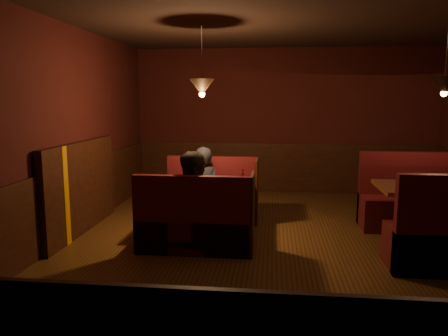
# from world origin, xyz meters

# --- Properties ---
(room) EXTENTS (6.02, 7.02, 2.92)m
(room) POSITION_xyz_m (-0.28, 0.05, 1.05)
(room) COLOR #3B2414
(room) RESTS_ON ground
(main_table) EXTENTS (1.32, 0.80, 0.93)m
(main_table) POSITION_xyz_m (-1.17, 0.50, 0.55)
(main_table) COLOR maroon
(main_table) RESTS_ON ground
(main_bench_far) EXTENTS (1.45, 0.52, 0.99)m
(main_bench_far) POSITION_xyz_m (-1.16, 1.25, 0.32)
(main_bench_far) COLOR #500F11
(main_bench_far) RESTS_ON ground
(main_bench_near) EXTENTS (1.45, 0.52, 0.99)m
(main_bench_near) POSITION_xyz_m (-1.16, -0.25, 0.32)
(main_bench_near) COLOR #500F11
(main_bench_near) RESTS_ON ground
(second_table) EXTENTS (1.42, 0.91, 0.80)m
(second_table) POSITION_xyz_m (1.84, 0.26, 0.59)
(second_table) COLOR maroon
(second_table) RESTS_ON ground
(second_bench_far) EXTENTS (1.57, 0.59, 1.12)m
(second_bench_far) POSITION_xyz_m (1.88, 1.10, 0.36)
(second_bench_far) COLOR #500F11
(second_bench_far) RESTS_ON ground
(diner_a) EXTENTS (0.61, 0.46, 1.52)m
(diner_a) POSITION_xyz_m (-1.29, 1.15, 0.76)
(diner_a) COLOR black
(diner_a) RESTS_ON ground
(diner_b) EXTENTS (0.78, 0.61, 1.60)m
(diner_b) POSITION_xyz_m (-1.17, -0.15, 0.80)
(diner_b) COLOR black
(diner_b) RESTS_ON ground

